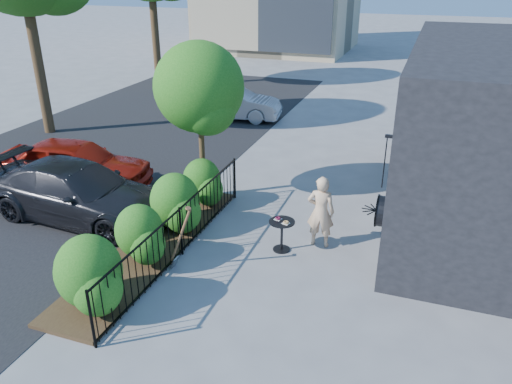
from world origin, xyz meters
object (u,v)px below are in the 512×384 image
at_px(shovel, 179,241).
at_px(car_red, 76,165).
at_px(patio_tree, 201,93).
at_px(woman, 321,212).
at_px(car_silver, 231,103).
at_px(car_darkgrey, 78,192).
at_px(cafe_table, 282,230).

relative_size(shovel, car_red, 0.36).
height_order(patio_tree, woman, patio_tree).
height_order(woman, car_silver, woman).
height_order(patio_tree, car_darkgrey, patio_tree).
relative_size(cafe_table, shovel, 0.50).
distance_m(patio_tree, car_red, 4.13).
xyz_separation_m(patio_tree, cafe_table, (2.66, -1.88, -2.29)).
relative_size(woman, car_darkgrey, 0.34).
xyz_separation_m(woman, car_red, (-6.89, 0.78, -0.11)).
bearing_deg(car_darkgrey, car_red, 42.55).
bearing_deg(car_red, car_darkgrey, -149.06).
xyz_separation_m(shovel, car_red, (-4.50, 2.66, 0.05)).
bearing_deg(car_darkgrey, shovel, -107.10).
xyz_separation_m(woman, shovel, (-2.39, -1.88, -0.16)).
bearing_deg(cafe_table, car_red, 168.43).
height_order(woman, car_red, woman).
bearing_deg(patio_tree, woman, -22.55).
relative_size(car_silver, car_darkgrey, 0.83).
relative_size(patio_tree, car_silver, 1.02).
height_order(car_silver, car_darkgrey, car_darkgrey).
relative_size(woman, shovel, 1.10).
xyz_separation_m(patio_tree, woman, (3.37, -1.40, -1.96)).
height_order(car_red, car_darkgrey, car_red).
bearing_deg(patio_tree, car_red, -170.01).
bearing_deg(cafe_table, patio_tree, 144.64).
relative_size(shovel, car_silver, 0.38).
xyz_separation_m(woman, car_darkgrey, (-5.70, -0.66, -0.13)).
height_order(car_red, car_silver, car_red).
xyz_separation_m(car_silver, car_darkgrey, (-0.20, -9.14, 0.04)).
relative_size(patio_tree, shovel, 2.69).
distance_m(shovel, car_darkgrey, 3.53).
distance_m(shovel, car_red, 5.22).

